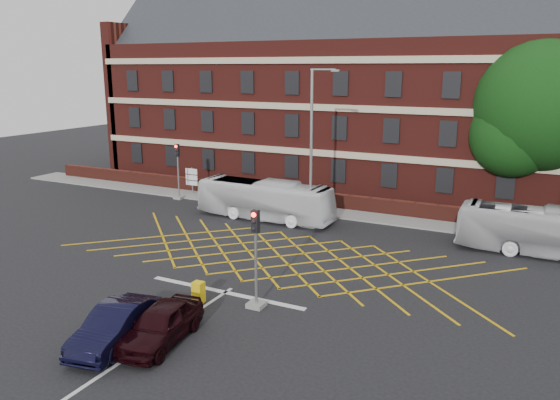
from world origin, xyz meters
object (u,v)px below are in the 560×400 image
at_px(bus_right, 550,232).
at_px(deciduous_tree, 540,115).
at_px(car_navy, 115,325).
at_px(traffic_light_far, 178,177).
at_px(traffic_light_near, 256,268).
at_px(utility_cabinet, 198,292).
at_px(car_maroon, 161,324).
at_px(bus_left, 265,200).
at_px(street_lamp, 312,173).
at_px(direction_signs, 192,178).

height_order(bus_right, deciduous_tree, deciduous_tree).
xyz_separation_m(car_navy, traffic_light_far, (-11.96, 19.66, 1.03)).
height_order(bus_right, traffic_light_far, traffic_light_far).
distance_m(car_navy, traffic_light_near, 6.05).
bearing_deg(traffic_light_near, utility_cabinet, -163.95).
bearing_deg(utility_cabinet, car_navy, -97.79).
xyz_separation_m(bus_right, car_maroon, (-12.60, -17.13, -0.61)).
bearing_deg(traffic_light_near, bus_left, 116.88).
xyz_separation_m(car_maroon, traffic_light_far, (-13.38, 18.82, 1.04)).
distance_m(bus_right, traffic_light_near, 16.89).
height_order(bus_right, utility_cabinet, bus_right).
relative_size(traffic_light_far, street_lamp, 0.43).
relative_size(bus_left, car_maroon, 2.24).
distance_m(car_maroon, direction_signs, 24.42).
xyz_separation_m(bus_right, car_navy, (-14.02, -17.97, -0.61)).
height_order(traffic_light_far, utility_cabinet, traffic_light_far).
xyz_separation_m(car_navy, deciduous_tree, (12.68, 26.40, 6.19)).
xyz_separation_m(bus_right, utility_cabinet, (-13.42, -13.57, -0.87)).
bearing_deg(bus_left, traffic_light_far, 77.62).
bearing_deg(traffic_light_near, traffic_light_far, 135.93).
bearing_deg(utility_cabinet, street_lamp, 91.53).
bearing_deg(deciduous_tree, traffic_light_far, -164.70).
bearing_deg(traffic_light_far, bus_left, -13.85).
distance_m(street_lamp, utility_cabinet, 13.33).
bearing_deg(direction_signs, car_maroon, -56.94).
height_order(deciduous_tree, traffic_light_far, deciduous_tree).
relative_size(bus_right, direction_signs, 4.37).
height_order(deciduous_tree, utility_cabinet, deciduous_tree).
bearing_deg(traffic_light_near, car_navy, -121.06).
height_order(bus_right, direction_signs, bus_right).
height_order(car_maroon, street_lamp, street_lamp).
distance_m(bus_right, car_navy, 22.80).
bearing_deg(traffic_light_near, bus_right, 49.61).
relative_size(traffic_light_near, traffic_light_far, 1.00).
bearing_deg(bus_left, bus_right, -86.98).
distance_m(bus_right, utility_cabinet, 19.11).
xyz_separation_m(car_maroon, street_lamp, (-1.17, 16.54, 2.76)).
xyz_separation_m(street_lamp, direction_signs, (-12.15, 3.92, -2.11)).
relative_size(bus_right, deciduous_tree, 0.81).
xyz_separation_m(traffic_light_near, direction_signs, (-14.97, 16.19, -0.39)).
relative_size(street_lamp, utility_cabinet, 10.55).
height_order(deciduous_tree, direction_signs, deciduous_tree).
relative_size(car_maroon, traffic_light_far, 1.00).
relative_size(bus_left, bus_right, 1.00).
bearing_deg(street_lamp, car_maroon, -85.96).
relative_size(bus_left, street_lamp, 0.97).
relative_size(deciduous_tree, street_lamp, 1.20).
xyz_separation_m(street_lamp, utility_cabinet, (0.35, -12.98, -3.02)).
relative_size(street_lamp, direction_signs, 4.50).
bearing_deg(car_maroon, direction_signs, 115.85).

